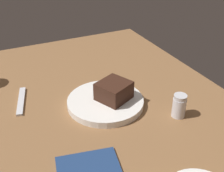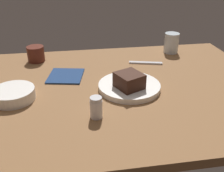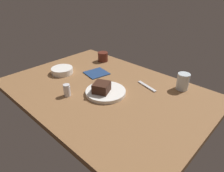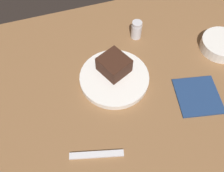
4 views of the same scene
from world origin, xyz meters
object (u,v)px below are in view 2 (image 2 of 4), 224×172
salt_shaker (96,107)px  coffee_cup (36,54)px  dessert_plate (129,86)px  folded_napkin (66,76)px  side_bowl (13,94)px  chocolate_cake_slice (129,81)px  water_glass (171,43)px  dessert_spoon (146,63)px

salt_shaker → coffee_cup: bearing=-65.6°
dessert_plate → coffee_cup: bearing=-42.5°
coffee_cup → folded_napkin: coffee_cup is taller
side_bowl → folded_napkin: (-17.49, -15.66, -1.65)cm
dessert_plate → folded_napkin: (23.20, -14.34, -0.69)cm
chocolate_cake_slice → side_bowl: 40.13cm
chocolate_cake_slice → water_glass: bearing=-128.5°
chocolate_cake_slice → dessert_spoon: bearing=-117.9°
side_bowl → folded_napkin: 23.54cm
chocolate_cake_slice → coffee_cup: (35.79, -35.82, -1.17)cm
dessert_spoon → folded_napkin: (35.77, 8.22, -0.05)cm
dessert_spoon → salt_shaker: bearing=-109.9°
side_bowl → dessert_plate: bearing=-178.1°
water_glass → side_bowl: water_glass is taller
dessert_plate → dessert_spoon: bearing=-119.1°
dessert_plate → chocolate_cake_slice: (0.68, 2.46, 3.68)cm
salt_shaker → water_glass: 66.57cm
dessert_plate → chocolate_cake_slice: 4.48cm
dessert_plate → coffee_cup: 49.49cm
dessert_plate → dessert_spoon: 25.83cm
dessert_plate → chocolate_cake_slice: size_ratio=2.59×
dessert_plate → dessert_spoon: dessert_plate is taller
chocolate_cake_slice → water_glass: 47.47cm
salt_shaker → side_bowl: size_ratio=0.48×
water_glass → salt_shaker: bearing=50.0°
chocolate_cake_slice → dessert_spoon: 28.64cm
water_glass → side_bowl: bearing=27.4°
water_glass → dessert_spoon: size_ratio=0.65×
folded_napkin → dessert_plate: bearing=148.3°
salt_shaker → dessert_spoon: 47.11cm
chocolate_cake_slice → folded_napkin: size_ratio=0.63×
folded_napkin → side_bowl: bearing=41.8°
side_bowl → coffee_cup: size_ratio=1.88×
dessert_plate → folded_napkin: size_ratio=1.62×
salt_shaker → folded_napkin: 32.18cm
coffee_cup → water_glass: bearing=-178.8°
chocolate_cake_slice → salt_shaker: chocolate_cake_slice is taller
coffee_cup → folded_napkin: bearing=124.9°
salt_shaker → folded_napkin: size_ratio=0.49×
water_glass → folded_napkin: water_glass is taller
water_glass → side_bowl: (69.56, 36.02, -2.95)cm
water_glass → dessert_spoon: (16.29, 12.15, -4.55)cm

